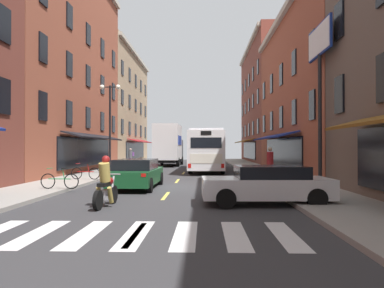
# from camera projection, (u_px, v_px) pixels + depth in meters

# --- Properties ---
(ground_plane) EXTENTS (34.80, 80.00, 0.10)m
(ground_plane) POSITION_uv_depth(u_px,v_px,m) (173.00, 188.00, 18.22)
(ground_plane) COLOR #333335
(lane_centre_dashes) EXTENTS (0.14, 73.90, 0.01)m
(lane_centre_dashes) POSITION_uv_depth(u_px,v_px,m) (173.00, 187.00, 17.97)
(lane_centre_dashes) COLOR #DBCC4C
(lane_centre_dashes) RESTS_ON ground
(crosswalk_near) EXTENTS (7.10, 2.80, 0.01)m
(crosswalk_near) POSITION_uv_depth(u_px,v_px,m) (136.00, 234.00, 8.22)
(crosswalk_near) COLOR silver
(crosswalk_near) RESTS_ON ground
(sidewalk_left) EXTENTS (3.00, 80.00, 0.14)m
(sidewalk_left) POSITION_uv_depth(u_px,v_px,m) (54.00, 185.00, 18.40)
(sidewalk_left) COLOR gray
(sidewalk_left) RESTS_ON ground
(sidewalk_right) EXTENTS (3.00, 80.00, 0.14)m
(sidewalk_right) POSITION_uv_depth(u_px,v_px,m) (294.00, 185.00, 18.03)
(sidewalk_right) COLOR gray
(sidewalk_right) RESTS_ON ground
(billboard_sign) EXTENTS (0.40, 3.26, 7.65)m
(billboard_sign) POSITION_uv_depth(u_px,v_px,m) (320.00, 61.00, 17.74)
(billboard_sign) COLOR black
(billboard_sign) RESTS_ON sidewalk_right
(transit_bus) EXTENTS (2.81, 12.26, 3.23)m
(transit_bus) POSITION_uv_depth(u_px,v_px,m) (207.00, 150.00, 30.72)
(transit_bus) COLOR white
(transit_bus) RESTS_ON ground
(box_truck) EXTENTS (2.60, 7.85, 4.21)m
(box_truck) POSITION_uv_depth(u_px,v_px,m) (169.00, 145.00, 38.60)
(box_truck) COLOR black
(box_truck) RESTS_ON ground
(sedan_near) EXTENTS (4.33, 2.11, 1.30)m
(sedan_near) POSITION_uv_depth(u_px,v_px,m) (267.00, 184.00, 12.49)
(sedan_near) COLOR silver
(sedan_near) RESTS_ON ground
(sedan_mid) EXTENTS (2.04, 4.81, 1.37)m
(sedan_mid) POSITION_uv_depth(u_px,v_px,m) (137.00, 173.00, 17.41)
(sedan_mid) COLOR #144723
(sedan_mid) RESTS_ON ground
(sedan_far) EXTENTS (2.08, 4.69, 1.33)m
(sedan_far) POSITION_uv_depth(u_px,v_px,m) (175.00, 157.00, 49.67)
(sedan_far) COLOR navy
(sedan_far) RESTS_ON ground
(motorcycle_rider) EXTENTS (0.63, 2.07, 1.66)m
(motorcycle_rider) POSITION_uv_depth(u_px,v_px,m) (106.00, 185.00, 11.98)
(motorcycle_rider) COLOR black
(motorcycle_rider) RESTS_ON ground
(bicycle_near) EXTENTS (1.71, 0.48, 0.91)m
(bicycle_near) POSITION_uv_depth(u_px,v_px,m) (60.00, 180.00, 15.92)
(bicycle_near) COLOR black
(bicycle_near) RESTS_ON sidewalk_left
(bicycle_mid) EXTENTS (1.70, 0.48, 0.91)m
(bicycle_mid) POSITION_uv_depth(u_px,v_px,m) (85.00, 173.00, 20.66)
(bicycle_mid) COLOR black
(bicycle_mid) RESTS_ON sidewalk_left
(pedestrian_near) EXTENTS (0.52, 0.40, 1.70)m
(pedestrian_near) POSITION_uv_depth(u_px,v_px,m) (131.00, 157.00, 33.94)
(pedestrian_near) COLOR #66387F
(pedestrian_near) RESTS_ON sidewalk_left
(pedestrian_mid) EXTENTS (0.36, 0.36, 1.80)m
(pedestrian_mid) POSITION_uv_depth(u_px,v_px,m) (270.00, 163.00, 20.02)
(pedestrian_mid) COLOR maroon
(pedestrian_mid) RESTS_ON sidewalk_right
(street_lamp_twin) EXTENTS (1.42, 0.32, 6.05)m
(street_lamp_twin) POSITION_uv_depth(u_px,v_px,m) (110.00, 125.00, 25.26)
(street_lamp_twin) COLOR black
(street_lamp_twin) RESTS_ON sidewalk_left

